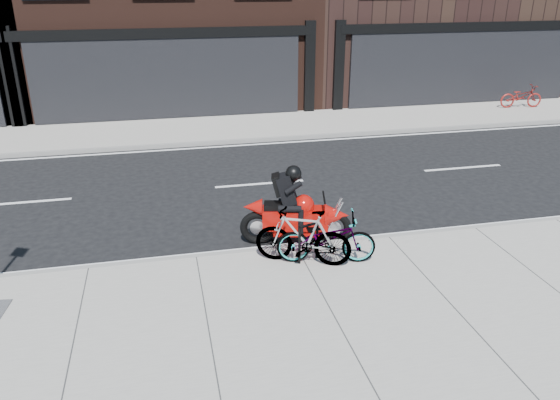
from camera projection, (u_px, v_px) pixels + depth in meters
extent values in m
plane|color=black|center=(275.00, 213.00, 12.82)|extent=(120.00, 120.00, 0.00)
cube|color=gray|center=(345.00, 339.00, 8.29)|extent=(60.00, 6.00, 0.13)
cube|color=gray|center=(230.00, 128.00, 19.79)|extent=(60.00, 3.50, 0.13)
cylinder|color=black|center=(299.00, 246.00, 10.20)|extent=(0.05, 0.05, 0.74)
cylinder|color=black|center=(317.00, 240.00, 10.40)|extent=(0.05, 0.05, 0.74)
cylinder|color=black|center=(309.00, 225.00, 10.16)|extent=(0.40, 0.19, 0.05)
imported|color=gray|center=(326.00, 238.00, 10.22)|extent=(1.96, 1.03, 0.98)
imported|color=gray|center=(303.00, 237.00, 10.15)|extent=(1.87, 1.23, 1.10)
torus|color=black|center=(334.00, 228.00, 11.25)|extent=(0.75, 0.32, 0.73)
torus|color=black|center=(258.00, 228.00, 11.27)|extent=(0.75, 0.32, 0.73)
cube|color=#A60C07|center=(295.00, 218.00, 11.17)|extent=(1.39, 0.72, 0.42)
cone|color=#A60C07|center=(336.00, 215.00, 11.14)|extent=(0.60, 0.59, 0.49)
sphere|color=#A60C07|center=(303.00, 205.00, 11.06)|extent=(0.44, 0.44, 0.44)
cube|color=black|center=(279.00, 206.00, 11.07)|extent=(0.66, 0.44, 0.13)
cylinder|color=silver|center=(266.00, 225.00, 11.46)|extent=(0.62, 0.24, 0.10)
cube|color=black|center=(287.00, 189.00, 10.93)|extent=(0.51, 0.49, 0.65)
cube|color=black|center=(278.00, 185.00, 10.90)|extent=(0.33, 0.38, 0.45)
sphere|color=black|center=(293.00, 173.00, 10.80)|extent=(0.32, 0.32, 0.32)
imported|color=maroon|center=(521.00, 96.00, 22.34)|extent=(1.80, 0.81, 0.92)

